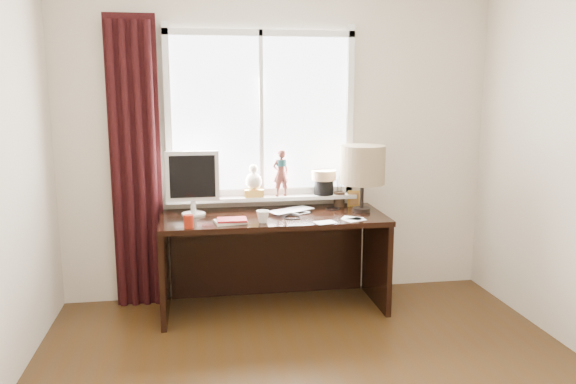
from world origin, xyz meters
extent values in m
cube|color=beige|center=(0.00, 2.00, 1.30)|extent=(3.50, 0.00, 2.60)
imported|color=silver|center=(0.05, 1.69, 0.76)|extent=(0.44, 0.39, 0.03)
imported|color=white|center=(-0.21, 1.41, 0.80)|extent=(0.13, 0.13, 0.09)
cylinder|color=maroon|center=(-0.73, 1.35, 0.80)|extent=(0.07, 0.07, 0.09)
cube|color=white|center=(-0.15, 1.99, 1.50)|extent=(1.40, 0.02, 1.30)
cube|color=silver|center=(-0.15, 1.96, 0.88)|extent=(1.50, 0.05, 0.05)
cube|color=silver|center=(-0.15, 1.96, 2.12)|extent=(1.50, 0.05, 0.05)
cube|color=silver|center=(-0.88, 1.96, 1.50)|extent=(0.05, 0.05, 1.40)
cube|color=silver|center=(0.57, 1.96, 1.50)|extent=(0.05, 0.05, 1.40)
cube|color=silver|center=(-0.15, 1.96, 1.50)|extent=(0.03, 0.05, 1.30)
cube|color=silver|center=(-0.15, 1.91, 0.83)|extent=(1.52, 0.18, 0.03)
cylinder|color=#67000F|center=(-0.58, 1.91, 0.98)|extent=(0.14, 0.14, 0.25)
cube|color=gold|center=(-0.22, 1.90, 0.88)|extent=(0.15, 0.12, 0.06)
sphere|color=beige|center=(-0.22, 1.90, 0.97)|extent=(0.13, 0.13, 0.13)
sphere|color=beige|center=(-0.22, 1.90, 1.07)|extent=(0.07, 0.07, 0.07)
imported|color=brown|center=(0.00, 1.88, 1.04)|extent=(0.15, 0.12, 0.38)
cylinder|color=#1E4C51|center=(0.00, 1.87, 1.12)|extent=(0.10, 0.10, 0.05)
cylinder|color=black|center=(0.35, 1.89, 0.91)|extent=(0.16, 0.16, 0.12)
cylinder|color=#8C6B4C|center=(0.35, 1.89, 1.01)|extent=(0.20, 0.20, 0.08)
cube|color=black|center=(-1.13, 1.92, 1.12)|extent=(0.38, 0.05, 2.25)
cylinder|color=black|center=(-1.27, 1.89, 1.10)|extent=(0.06, 0.06, 2.20)
cylinder|color=black|center=(-1.18, 1.89, 1.10)|extent=(0.06, 0.06, 2.20)
cylinder|color=black|center=(-1.09, 1.89, 1.10)|extent=(0.06, 0.06, 2.20)
cylinder|color=black|center=(-1.00, 1.89, 1.10)|extent=(0.06, 0.06, 2.20)
cube|color=black|center=(-0.10, 1.63, 0.73)|extent=(1.70, 0.70, 0.04)
cube|color=black|center=(-0.93, 1.63, 0.35)|extent=(0.04, 0.64, 0.71)
cube|color=black|center=(0.73, 1.63, 0.35)|extent=(0.04, 0.64, 0.71)
cube|color=black|center=(-0.10, 1.97, 0.35)|extent=(1.60, 0.03, 0.71)
cylinder|color=beige|center=(-0.70, 1.75, 0.76)|extent=(0.18, 0.18, 0.01)
cylinder|color=beige|center=(-0.70, 1.75, 0.81)|extent=(0.04, 0.04, 0.10)
cube|color=beige|center=(-0.70, 1.75, 1.05)|extent=(0.40, 0.04, 0.38)
cube|color=black|center=(-0.70, 1.72, 1.05)|extent=(0.34, 0.01, 0.32)
cube|color=beige|center=(-0.44, 1.44, 0.76)|extent=(0.24, 0.20, 0.02)
cube|color=maroon|center=(-0.43, 1.43, 0.78)|extent=(0.21, 0.15, 0.01)
cylinder|color=black|center=(0.48, 1.88, 0.81)|extent=(0.09, 0.09, 0.12)
cylinder|color=black|center=(0.46, 1.89, 0.86)|extent=(0.01, 0.01, 0.22)
cylinder|color=black|center=(0.49, 1.87, 0.84)|extent=(0.01, 0.01, 0.19)
cylinder|color=black|center=(0.48, 1.89, 0.88)|extent=(0.01, 0.01, 0.25)
cylinder|color=black|center=(0.50, 1.89, 0.83)|extent=(0.01, 0.01, 0.17)
cube|color=gold|center=(0.59, 1.85, 0.81)|extent=(0.10, 0.02, 0.13)
cube|color=#996633|center=(0.59, 1.84, 0.81)|extent=(0.08, 0.01, 0.10)
cylinder|color=black|center=(0.60, 1.66, 0.77)|extent=(0.14, 0.14, 0.03)
cylinder|color=black|center=(0.60, 1.66, 0.89)|extent=(0.03, 0.03, 0.22)
cylinder|color=#9A805C|center=(0.60, 1.66, 1.12)|extent=(0.35, 0.35, 0.30)
cube|color=white|center=(0.47, 1.38, 0.75)|extent=(0.18, 0.16, 0.00)
cube|color=white|center=(0.47, 1.43, 0.75)|extent=(0.19, 0.17, 0.00)
cube|color=white|center=(0.24, 1.34, 0.75)|extent=(0.17, 0.14, 0.00)
torus|color=black|center=(0.03, 1.52, 0.75)|extent=(0.17, 0.17, 0.01)
torus|color=black|center=(0.40, 1.78, 0.75)|extent=(0.11, 0.11, 0.01)
torus|color=black|center=(0.15, 1.67, 0.75)|extent=(0.11, 0.11, 0.01)
camera|label=1|loc=(-0.66, -2.50, 1.71)|focal=35.00mm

